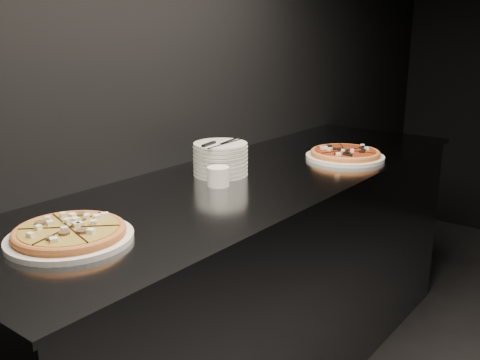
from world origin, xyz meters
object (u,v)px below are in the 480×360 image
Objects in this scene: counter at (257,279)px; ramekin at (218,176)px; cutlery at (219,143)px; plate_stack at (221,159)px; pizza_tomato at (345,154)px; pizza_mushroom at (70,234)px.

ramekin is at bearing -96.79° from counter.
cutlery is at bearing 128.27° from ramekin.
plate_stack reaches higher than counter.
counter is 6.96× the size of pizza_tomato.
counter is at bearing 31.03° from cutlery.
pizza_mushroom is 4.59× the size of ramekin.
cutlery is at bearing 98.58° from pizza_mushroom.
cutlery is 0.17m from ramekin.
counter is 0.68m from pizza_tomato.
plate_stack is 0.07m from cutlery.
counter is at bearing 90.05° from pizza_mushroom.
counter is at bearing 33.87° from plate_stack.
pizza_tomato is 1.52× the size of cutlery.
counter is 0.54m from plate_stack.
pizza_tomato is at bearing 83.88° from pizza_mushroom.
plate_stack reaches higher than pizza_tomato.
counter is 11.37× the size of plate_stack.
ramekin is (0.10, -0.13, -0.03)m from plate_stack.
counter is 6.45× the size of pizza_mushroom.
plate_stack is at bearing -116.22° from pizza_tomato.
pizza_mushroom is 1.08× the size of pizza_tomato.
cutlery is at bearing -139.25° from counter.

